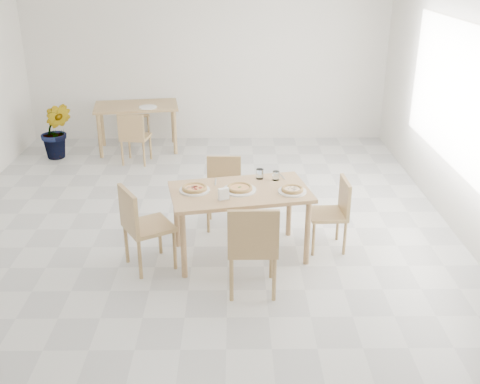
{
  "coord_description": "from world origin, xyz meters",
  "views": [
    {
      "loc": [
        0.45,
        -5.9,
        2.99
      ],
      "look_at": [
        0.51,
        -0.61,
        0.73
      ],
      "focal_mm": 42.0,
      "sensor_mm": 36.0,
      "label": 1
    }
  ],
  "objects_px": {
    "chair_south": "(253,243)",
    "tumbler_a": "(260,174)",
    "tumbler_b": "(276,176)",
    "napkin_holder": "(224,195)",
    "pizza_pepperoni": "(194,188)",
    "chair_back_s": "(134,135)",
    "plate_pepperoni": "(195,190)",
    "pizza_margherita": "(240,188)",
    "plate_margherita": "(240,190)",
    "potted_plant": "(56,131)",
    "plate_empty": "(148,107)",
    "chair_north": "(224,187)",
    "chair_back_n": "(136,109)",
    "main_table": "(240,198)",
    "pizza_mushroom": "(292,189)",
    "plate_mushroom": "(292,191)",
    "chair_east": "(334,209)",
    "chair_west": "(141,223)",
    "second_table": "(136,111)"
  },
  "relations": [
    {
      "from": "plate_margherita",
      "to": "tumbler_b",
      "type": "relative_size",
      "value": 3.51
    },
    {
      "from": "main_table",
      "to": "pizza_pepperoni",
      "type": "height_order",
      "value": "pizza_pepperoni"
    },
    {
      "from": "main_table",
      "to": "potted_plant",
      "type": "distance_m",
      "value": 4.21
    },
    {
      "from": "pizza_mushroom",
      "to": "second_table",
      "type": "bearing_deg",
      "value": 121.11
    },
    {
      "from": "plate_pepperoni",
      "to": "tumbler_a",
      "type": "xyz_separation_m",
      "value": [
        0.68,
        0.33,
        0.04
      ]
    },
    {
      "from": "tumbler_b",
      "to": "plate_empty",
      "type": "bearing_deg",
      "value": 120.43
    },
    {
      "from": "plate_pepperoni",
      "to": "pizza_margherita",
      "type": "height_order",
      "value": "pizza_margherita"
    },
    {
      "from": "chair_back_s",
      "to": "potted_plant",
      "type": "height_order",
      "value": "potted_plant"
    },
    {
      "from": "tumbler_b",
      "to": "napkin_holder",
      "type": "height_order",
      "value": "napkin_holder"
    },
    {
      "from": "plate_mushroom",
      "to": "tumbler_b",
      "type": "relative_size",
      "value": 2.98
    },
    {
      "from": "plate_pepperoni",
      "to": "tumbler_b",
      "type": "height_order",
      "value": "tumbler_b"
    },
    {
      "from": "chair_south",
      "to": "tumbler_a",
      "type": "distance_m",
      "value": 1.11
    },
    {
      "from": "plate_margherita",
      "to": "potted_plant",
      "type": "xyz_separation_m",
      "value": [
        -2.81,
        3.13,
        -0.31
      ]
    },
    {
      "from": "chair_back_n",
      "to": "pizza_pepperoni",
      "type": "bearing_deg",
      "value": -84.94
    },
    {
      "from": "plate_margherita",
      "to": "plate_empty",
      "type": "xyz_separation_m",
      "value": [
        -1.41,
        3.35,
        0.0
      ]
    },
    {
      "from": "potted_plant",
      "to": "napkin_holder",
      "type": "bearing_deg",
      "value": -51.78
    },
    {
      "from": "chair_south",
      "to": "chair_west",
      "type": "height_order",
      "value": "chair_south"
    },
    {
      "from": "chair_west",
      "to": "tumbler_a",
      "type": "relative_size",
      "value": 8.35
    },
    {
      "from": "main_table",
      "to": "pizza_pepperoni",
      "type": "distance_m",
      "value": 0.48
    },
    {
      "from": "chair_north",
      "to": "chair_west",
      "type": "relative_size",
      "value": 0.91
    },
    {
      "from": "chair_back_n",
      "to": "potted_plant",
      "type": "bearing_deg",
      "value": -143.82
    },
    {
      "from": "chair_west",
      "to": "potted_plant",
      "type": "bearing_deg",
      "value": -1.94
    },
    {
      "from": "chair_back_s",
      "to": "pizza_mushroom",
      "type": "bearing_deg",
      "value": 134.87
    },
    {
      "from": "chair_north",
      "to": "plate_mushroom",
      "type": "relative_size",
      "value": 2.81
    },
    {
      "from": "plate_mushroom",
      "to": "chair_back_n",
      "type": "height_order",
      "value": "chair_back_n"
    },
    {
      "from": "plate_mushroom",
      "to": "main_table",
      "type": "bearing_deg",
      "value": 173.67
    },
    {
      "from": "pizza_margherita",
      "to": "chair_west",
      "type": "bearing_deg",
      "value": -165.97
    },
    {
      "from": "chair_east",
      "to": "napkin_holder",
      "type": "relative_size",
      "value": 6.25
    },
    {
      "from": "chair_back_s",
      "to": "plate_empty",
      "type": "xyz_separation_m",
      "value": [
        0.16,
        0.51,
        0.29
      ]
    },
    {
      "from": "potted_plant",
      "to": "chair_north",
      "type": "bearing_deg",
      "value": -41.7
    },
    {
      "from": "plate_empty",
      "to": "chair_south",
      "type": "bearing_deg",
      "value": -69.65
    },
    {
      "from": "plate_empty",
      "to": "tumbler_a",
      "type": "bearing_deg",
      "value": -61.66
    },
    {
      "from": "pizza_pepperoni",
      "to": "chair_back_s",
      "type": "bearing_deg",
      "value": 111.26
    },
    {
      "from": "tumbler_a",
      "to": "plate_empty",
      "type": "height_order",
      "value": "tumbler_a"
    },
    {
      "from": "chair_south",
      "to": "chair_east",
      "type": "height_order",
      "value": "chair_south"
    },
    {
      "from": "chair_east",
      "to": "pizza_pepperoni",
      "type": "distance_m",
      "value": 1.52
    },
    {
      "from": "plate_pepperoni",
      "to": "pizza_pepperoni",
      "type": "xyz_separation_m",
      "value": [
        0.0,
        0.0,
        0.02
      ]
    },
    {
      "from": "chair_north",
      "to": "chair_back_n",
      "type": "height_order",
      "value": "chair_back_n"
    },
    {
      "from": "pizza_mushroom",
      "to": "chair_west",
      "type": "bearing_deg",
      "value": -172.43
    },
    {
      "from": "tumbler_b",
      "to": "pizza_mushroom",
      "type": "bearing_deg",
      "value": -66.82
    },
    {
      "from": "tumbler_b",
      "to": "chair_back_s",
      "type": "xyz_separation_m",
      "value": [
        -1.96,
        2.55,
        -0.33
      ]
    },
    {
      "from": "main_table",
      "to": "plate_margherita",
      "type": "bearing_deg",
      "value": -118.62
    },
    {
      "from": "plate_empty",
      "to": "potted_plant",
      "type": "xyz_separation_m",
      "value": [
        -1.41,
        -0.22,
        -0.31
      ]
    },
    {
      "from": "main_table",
      "to": "plate_empty",
      "type": "height_order",
      "value": "plate_empty"
    },
    {
      "from": "chair_south",
      "to": "potted_plant",
      "type": "distance_m",
      "value": 4.86
    },
    {
      "from": "chair_back_n",
      "to": "plate_margherita",
      "type": "bearing_deg",
      "value": -79.49
    },
    {
      "from": "chair_north",
      "to": "plate_empty",
      "type": "height_order",
      "value": "chair_north"
    },
    {
      "from": "pizza_margherita",
      "to": "pizza_pepperoni",
      "type": "xyz_separation_m",
      "value": [
        -0.46,
        0.0,
        0.0
      ]
    },
    {
      "from": "tumbler_b",
      "to": "chair_back_s",
      "type": "bearing_deg",
      "value": 127.54
    },
    {
      "from": "tumbler_a",
      "to": "potted_plant",
      "type": "bearing_deg",
      "value": 137.32
    }
  ]
}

